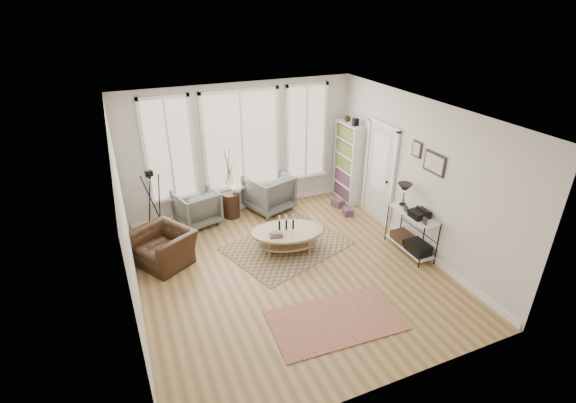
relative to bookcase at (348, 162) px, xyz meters
name	(u,v)px	position (x,y,z in m)	size (l,w,h in m)	color
room	(291,200)	(-2.42, -2.20, 0.47)	(5.50, 5.54, 2.90)	#A5804B
bay_window	(242,143)	(-2.44, 0.49, 0.65)	(4.14, 0.12, 2.24)	tan
door	(380,171)	(0.13, -1.08, 0.17)	(0.09, 1.06, 2.22)	silver
bookcase	(348,162)	(0.00, 0.00, 0.00)	(0.31, 0.85, 2.06)	white
low_shelf	(411,228)	(-0.06, -2.52, -0.44)	(0.38, 1.08, 1.30)	white
wall_art	(430,159)	(0.14, -2.49, 0.92)	(0.04, 0.88, 0.44)	black
rug_main	(287,246)	(-2.17, -1.43, -0.95)	(2.24, 1.68, 0.01)	brown
rug_runner	(336,320)	(-2.31, -3.69, -0.94)	(2.00, 1.11, 0.01)	maroon
coffee_table	(287,235)	(-2.23, -1.56, -0.61)	(1.57, 1.19, 0.64)	tan
armchair_left	(197,207)	(-3.60, 0.21, -0.57)	(0.83, 0.85, 0.77)	slate
armchair_right	(269,192)	(-1.93, 0.22, -0.53)	(0.91, 0.94, 0.86)	slate
side_table	(230,185)	(-2.83, 0.22, -0.19)	(0.38, 0.38, 1.59)	#331E12
vase	(236,187)	(-2.69, 0.22, -0.26)	(0.24, 0.24, 0.25)	silver
accent_chair	(164,247)	(-4.48, -1.03, -0.63)	(0.88, 1.01, 0.66)	#331E12
tripod_camera	(154,207)	(-4.48, -0.01, -0.29)	(0.51, 0.51, 1.45)	black
book_stack_near	(338,203)	(-0.39, -0.28, -0.87)	(0.21, 0.26, 0.17)	maroon
book_stack_far	(348,212)	(-0.39, -0.75, -0.87)	(0.20, 0.25, 0.16)	maroon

